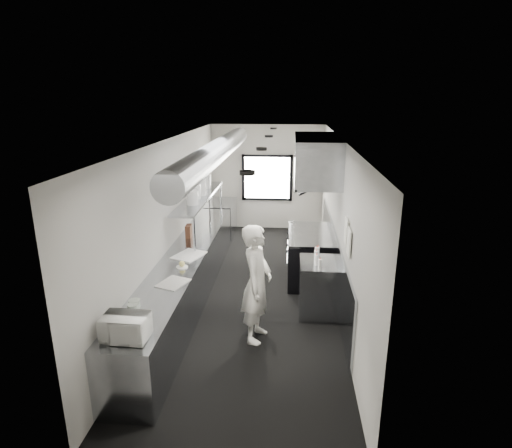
% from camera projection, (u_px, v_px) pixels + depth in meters
% --- Properties ---
extents(floor, '(3.00, 8.00, 0.01)m').
position_uv_depth(floor, '(254.00, 291.00, 7.97)').
color(floor, black).
rests_on(floor, ground).
extents(ceiling, '(3.00, 8.00, 0.01)m').
position_uv_depth(ceiling, '(254.00, 140.00, 7.16)').
color(ceiling, silver).
rests_on(ceiling, wall_back).
extents(wall_back, '(3.00, 0.02, 2.80)m').
position_uv_depth(wall_back, '(267.00, 178.00, 11.38)').
color(wall_back, '#B0AFA7').
rests_on(wall_back, floor).
extents(wall_front, '(3.00, 0.02, 2.80)m').
position_uv_depth(wall_front, '(214.00, 345.00, 3.75)').
color(wall_front, '#B0AFA7').
rests_on(wall_front, floor).
extents(wall_left, '(0.02, 8.00, 2.80)m').
position_uv_depth(wall_left, '(172.00, 217.00, 7.68)').
color(wall_left, '#B0AFA7').
rests_on(wall_left, floor).
extents(wall_right, '(0.02, 8.00, 2.80)m').
position_uv_depth(wall_right, '(339.00, 221.00, 7.44)').
color(wall_right, '#B0AFA7').
rests_on(wall_right, floor).
extents(wall_cladding, '(0.03, 5.50, 1.10)m').
position_uv_depth(wall_cladding, '(334.00, 260.00, 7.98)').
color(wall_cladding, gray).
rests_on(wall_cladding, wall_right).
extents(hvac_duct, '(0.40, 6.40, 0.40)m').
position_uv_depth(hvac_duct, '(217.00, 151.00, 7.67)').
color(hvac_duct, '#919499').
rests_on(hvac_duct, ceiling).
extents(service_window, '(1.36, 0.05, 1.25)m').
position_uv_depth(service_window, '(267.00, 178.00, 11.34)').
color(service_window, white).
rests_on(service_window, wall_back).
extents(exhaust_hood, '(0.81, 2.20, 0.88)m').
position_uv_depth(exhaust_hood, '(316.00, 159.00, 7.86)').
color(exhaust_hood, gray).
rests_on(exhaust_hood, ceiling).
extents(prep_counter, '(0.70, 6.00, 0.90)m').
position_uv_depth(prep_counter, '(187.00, 277.00, 7.46)').
color(prep_counter, gray).
rests_on(prep_counter, floor).
extents(pass_shelf, '(0.45, 3.00, 0.68)m').
position_uv_depth(pass_shelf, '(200.00, 198.00, 8.57)').
color(pass_shelf, gray).
rests_on(pass_shelf, prep_counter).
extents(range, '(0.88, 1.60, 0.94)m').
position_uv_depth(range, '(309.00, 256.00, 8.42)').
color(range, black).
rests_on(range, floor).
extents(bottle_station, '(0.65, 0.80, 0.90)m').
position_uv_depth(bottle_station, '(319.00, 287.00, 7.08)').
color(bottle_station, gray).
rests_on(bottle_station, floor).
extents(far_work_table, '(0.70, 1.20, 0.90)m').
position_uv_depth(far_work_table, '(221.00, 219.00, 10.98)').
color(far_work_table, gray).
rests_on(far_work_table, floor).
extents(notice_sheet_a, '(0.02, 0.28, 0.38)m').
position_uv_depth(notice_sheet_a, '(346.00, 231.00, 6.24)').
color(notice_sheet_a, white).
rests_on(notice_sheet_a, wall_right).
extents(notice_sheet_b, '(0.02, 0.28, 0.38)m').
position_uv_depth(notice_sheet_b, '(349.00, 242.00, 5.93)').
color(notice_sheet_b, white).
rests_on(notice_sheet_b, wall_right).
extents(line_cook, '(0.53, 0.72, 1.78)m').
position_uv_depth(line_cook, '(257.00, 284.00, 6.18)').
color(line_cook, silver).
rests_on(line_cook, floor).
extents(microwave, '(0.48, 0.37, 0.28)m').
position_uv_depth(microwave, '(125.00, 327.00, 4.73)').
color(microwave, white).
rests_on(microwave, prep_counter).
extents(deli_tub_a, '(0.15, 0.15, 0.10)m').
position_uv_depth(deli_tub_a, '(133.00, 308.00, 5.35)').
color(deli_tub_a, '#A0AB9E').
rests_on(deli_tub_a, prep_counter).
extents(deli_tub_b, '(0.20, 0.20, 0.11)m').
position_uv_depth(deli_tub_b, '(134.00, 304.00, 5.45)').
color(deli_tub_b, '#A0AB9E').
rests_on(deli_tub_b, prep_counter).
extents(newspaper, '(0.49, 0.54, 0.01)m').
position_uv_depth(newspaper, '(173.00, 283.00, 6.17)').
color(newspaper, white).
rests_on(newspaper, prep_counter).
extents(small_plate, '(0.23, 0.23, 0.02)m').
position_uv_depth(small_plate, '(182.00, 267.00, 6.73)').
color(small_plate, white).
rests_on(small_plate, prep_counter).
extents(pastry, '(0.09, 0.09, 0.09)m').
position_uv_depth(pastry, '(182.00, 264.00, 6.71)').
color(pastry, '#E2D476').
rests_on(pastry, small_plate).
extents(cutting_board, '(0.58, 0.66, 0.02)m').
position_uv_depth(cutting_board, '(189.00, 255.00, 7.23)').
color(cutting_board, silver).
rests_on(cutting_board, prep_counter).
extents(knife_block, '(0.11, 0.22, 0.24)m').
position_uv_depth(knife_block, '(189.00, 231.00, 8.15)').
color(knife_block, brown).
rests_on(knife_block, prep_counter).
extents(plate_stack_a, '(0.24, 0.24, 0.26)m').
position_uv_depth(plate_stack_a, '(192.00, 198.00, 7.86)').
color(plate_stack_a, white).
rests_on(plate_stack_a, pass_shelf).
extents(plate_stack_b, '(0.25, 0.25, 0.28)m').
position_uv_depth(plate_stack_b, '(195.00, 191.00, 8.32)').
color(plate_stack_b, white).
rests_on(plate_stack_b, pass_shelf).
extents(plate_stack_c, '(0.31, 0.31, 0.35)m').
position_uv_depth(plate_stack_c, '(200.00, 186.00, 8.60)').
color(plate_stack_c, white).
rests_on(plate_stack_c, pass_shelf).
extents(plate_stack_d, '(0.23, 0.23, 0.34)m').
position_uv_depth(plate_stack_d, '(205.00, 180.00, 9.24)').
color(plate_stack_d, white).
rests_on(plate_stack_d, pass_shelf).
extents(squeeze_bottle_a, '(0.06, 0.06, 0.18)m').
position_uv_depth(squeeze_bottle_a, '(320.00, 265.00, 6.61)').
color(squeeze_bottle_a, silver).
rests_on(squeeze_bottle_a, bottle_station).
extents(squeeze_bottle_b, '(0.06, 0.06, 0.18)m').
position_uv_depth(squeeze_bottle_b, '(316.00, 260.00, 6.80)').
color(squeeze_bottle_b, silver).
rests_on(squeeze_bottle_b, bottle_station).
extents(squeeze_bottle_c, '(0.08, 0.08, 0.20)m').
position_uv_depth(squeeze_bottle_c, '(316.00, 257.00, 6.91)').
color(squeeze_bottle_c, silver).
rests_on(squeeze_bottle_c, bottle_station).
extents(squeeze_bottle_d, '(0.08, 0.08, 0.20)m').
position_uv_depth(squeeze_bottle_d, '(317.00, 253.00, 7.06)').
color(squeeze_bottle_d, silver).
rests_on(squeeze_bottle_d, bottle_station).
extents(squeeze_bottle_e, '(0.07, 0.07, 0.16)m').
position_uv_depth(squeeze_bottle_e, '(318.00, 251.00, 7.22)').
color(squeeze_bottle_e, silver).
rests_on(squeeze_bottle_e, bottle_station).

